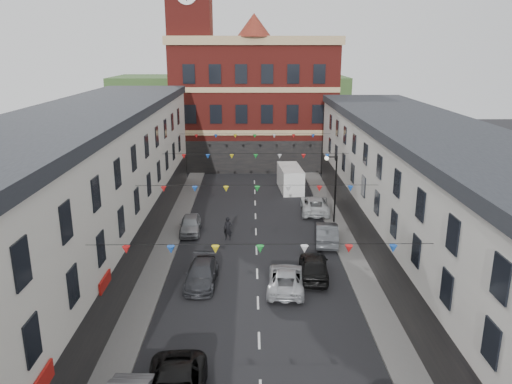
{
  "coord_description": "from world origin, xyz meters",
  "views": [
    {
      "loc": [
        -0.4,
        -26.79,
        14.64
      ],
      "look_at": [
        -0.03,
        8.45,
        4.47
      ],
      "focal_mm": 35.0,
      "sensor_mm": 36.0,
      "label": 1
    }
  ],
  "objects_px": {
    "car_left_e": "(190,225)",
    "car_right_e": "(327,233)",
    "street_lamp": "(333,180)",
    "white_van": "(290,178)",
    "car_left_d": "(201,274)",
    "pedestrian": "(228,229)",
    "moving_car": "(286,279)",
    "car_right_f": "(315,205)",
    "car_right_d": "(314,266)"
  },
  "relations": [
    {
      "from": "street_lamp",
      "to": "pedestrian",
      "type": "distance_m",
      "value": 10.0
    },
    {
      "from": "car_left_e",
      "to": "car_right_d",
      "type": "relative_size",
      "value": 0.87
    },
    {
      "from": "white_van",
      "to": "pedestrian",
      "type": "relative_size",
      "value": 3.04
    },
    {
      "from": "street_lamp",
      "to": "car_right_f",
      "type": "height_order",
      "value": "street_lamp"
    },
    {
      "from": "car_right_e",
      "to": "pedestrian",
      "type": "relative_size",
      "value": 2.55
    },
    {
      "from": "street_lamp",
      "to": "moving_car",
      "type": "height_order",
      "value": "street_lamp"
    },
    {
      "from": "car_left_e",
      "to": "street_lamp",
      "type": "bearing_deg",
      "value": 7.39
    },
    {
      "from": "car_right_d",
      "to": "car_right_e",
      "type": "bearing_deg",
      "value": -101.09
    },
    {
      "from": "car_left_d",
      "to": "white_van",
      "type": "height_order",
      "value": "white_van"
    },
    {
      "from": "street_lamp",
      "to": "white_van",
      "type": "height_order",
      "value": "street_lamp"
    },
    {
      "from": "car_left_e",
      "to": "car_right_e",
      "type": "relative_size",
      "value": 0.87
    },
    {
      "from": "car_left_d",
      "to": "white_van",
      "type": "relative_size",
      "value": 0.83
    },
    {
      "from": "car_right_e",
      "to": "car_left_d",
      "type": "bearing_deg",
      "value": 44.48
    },
    {
      "from": "car_right_f",
      "to": "car_right_d",
      "type": "bearing_deg",
      "value": 86.36
    },
    {
      "from": "car_left_e",
      "to": "car_right_e",
      "type": "height_order",
      "value": "car_right_e"
    },
    {
      "from": "car_right_f",
      "to": "pedestrian",
      "type": "bearing_deg",
      "value": 45.13
    },
    {
      "from": "car_left_d",
      "to": "car_right_d",
      "type": "xyz_separation_m",
      "value": [
        7.33,
        0.89,
        0.12
      ]
    },
    {
      "from": "car_left_d",
      "to": "car_right_e",
      "type": "distance_m",
      "value": 11.5
    },
    {
      "from": "car_left_d",
      "to": "car_left_e",
      "type": "xyz_separation_m",
      "value": [
        -1.8,
        9.33,
        0.02
      ]
    },
    {
      "from": "car_left_d",
      "to": "moving_car",
      "type": "relative_size",
      "value": 0.96
    },
    {
      "from": "car_left_d",
      "to": "pedestrian",
      "type": "relative_size",
      "value": 2.54
    },
    {
      "from": "street_lamp",
      "to": "white_van",
      "type": "bearing_deg",
      "value": 104.35
    },
    {
      "from": "car_left_e",
      "to": "car_right_f",
      "type": "xyz_separation_m",
      "value": [
        10.9,
        5.19,
        0.05
      ]
    },
    {
      "from": "car_left_e",
      "to": "pedestrian",
      "type": "xyz_separation_m",
      "value": [
        3.16,
        -1.62,
        0.23
      ]
    },
    {
      "from": "car_left_d",
      "to": "car_right_e",
      "type": "xyz_separation_m",
      "value": [
        9.1,
        7.03,
        0.1
      ]
    },
    {
      "from": "white_van",
      "to": "pedestrian",
      "type": "distance_m",
      "value": 15.7
    },
    {
      "from": "moving_car",
      "to": "car_left_d",
      "type": "bearing_deg",
      "value": -2.53
    },
    {
      "from": "car_left_d",
      "to": "pedestrian",
      "type": "bearing_deg",
      "value": 81.76
    },
    {
      "from": "car_left_d",
      "to": "pedestrian",
      "type": "xyz_separation_m",
      "value": [
        1.36,
        7.71,
        0.25
      ]
    },
    {
      "from": "street_lamp",
      "to": "white_van",
      "type": "xyz_separation_m",
      "value": [
        -2.75,
        10.75,
        -2.65
      ]
    },
    {
      "from": "street_lamp",
      "to": "pedestrian",
      "type": "xyz_separation_m",
      "value": [
        -8.79,
        -3.74,
        -2.97
      ]
    },
    {
      "from": "moving_car",
      "to": "white_van",
      "type": "height_order",
      "value": "white_van"
    },
    {
      "from": "car_right_d",
      "to": "moving_car",
      "type": "xyz_separation_m",
      "value": [
        -1.93,
        -1.62,
        -0.12
      ]
    },
    {
      "from": "car_right_d",
      "to": "car_right_f",
      "type": "xyz_separation_m",
      "value": [
        1.77,
        13.64,
        -0.06
      ]
    },
    {
      "from": "car_right_f",
      "to": "car_left_d",
      "type": "bearing_deg",
      "value": 61.7
    },
    {
      "from": "pedestrian",
      "to": "street_lamp",
      "type": "bearing_deg",
      "value": 34.9
    },
    {
      "from": "car_right_d",
      "to": "moving_car",
      "type": "height_order",
      "value": "car_right_d"
    },
    {
      "from": "white_van",
      "to": "car_left_e",
      "type": "bearing_deg",
      "value": -129.63
    },
    {
      "from": "car_left_d",
      "to": "car_left_e",
      "type": "bearing_deg",
      "value": 102.68
    },
    {
      "from": "car_left_e",
      "to": "white_van",
      "type": "height_order",
      "value": "white_van"
    },
    {
      "from": "street_lamp",
      "to": "car_right_e",
      "type": "bearing_deg",
      "value": -103.36
    },
    {
      "from": "street_lamp",
      "to": "car_left_d",
      "type": "bearing_deg",
      "value": -131.55
    },
    {
      "from": "car_left_d",
      "to": "street_lamp",
      "type": "bearing_deg",
      "value": 50.22
    },
    {
      "from": "car_left_d",
      "to": "car_right_d",
      "type": "height_order",
      "value": "car_right_d"
    },
    {
      "from": "street_lamp",
      "to": "moving_car",
      "type": "bearing_deg",
      "value": -111.3
    },
    {
      "from": "car_right_d",
      "to": "car_right_f",
      "type": "distance_m",
      "value": 13.76
    },
    {
      "from": "street_lamp",
      "to": "car_left_d",
      "type": "distance_m",
      "value": 15.64
    },
    {
      "from": "street_lamp",
      "to": "car_left_e",
      "type": "height_order",
      "value": "street_lamp"
    },
    {
      "from": "white_van",
      "to": "street_lamp",
      "type": "bearing_deg",
      "value": -79.73
    },
    {
      "from": "car_left_e",
      "to": "car_right_e",
      "type": "bearing_deg",
      "value": -14.6
    }
  ]
}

